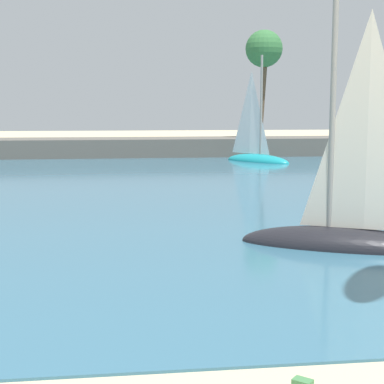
# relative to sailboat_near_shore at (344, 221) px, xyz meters

# --- Properties ---
(sea) EXTENTS (220.00, 89.85, 0.06)m
(sea) POSITION_rel_sailboat_near_shore_xyz_m (-8.34, 35.94, -0.90)
(sea) COLOR #386B84
(sea) RESTS_ON ground
(palm_headland) EXTENTS (115.84, 6.00, 13.38)m
(palm_headland) POSITION_rel_sailboat_near_shore_xyz_m (-9.65, 40.91, 1.56)
(palm_headland) COLOR #605B54
(palm_headland) RESTS_ON ground
(sailboat_near_shore) EXTENTS (6.87, 4.63, 9.65)m
(sailboat_near_shore) POSITION_rel_sailboat_near_shore_xyz_m (0.00, 0.00, 0.00)
(sailboat_near_shore) COLOR black
(sailboat_near_shore) RESTS_ON sea
(sailboat_mid_bay) EXTENTS (5.67, 6.66, 9.83)m
(sailboat_mid_bay) POSITION_rel_sailboat_near_shore_xyz_m (4.84, 33.05, 0.02)
(sailboat_mid_bay) COLOR teal
(sailboat_mid_bay) RESTS_ON sea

